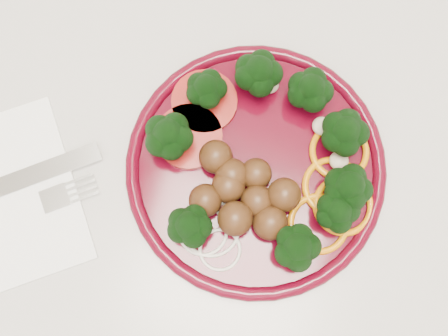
# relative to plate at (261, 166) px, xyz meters

# --- Properties ---
(counter) EXTENTS (2.40, 0.60, 0.90)m
(counter) POSITION_rel_plate_xyz_m (-0.08, -0.02, -0.47)
(counter) COLOR silver
(counter) RESTS_ON ground
(plate) EXTENTS (0.26, 0.26, 0.06)m
(plate) POSITION_rel_plate_xyz_m (0.00, 0.00, 0.00)
(plate) COLOR #430311
(plate) RESTS_ON counter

